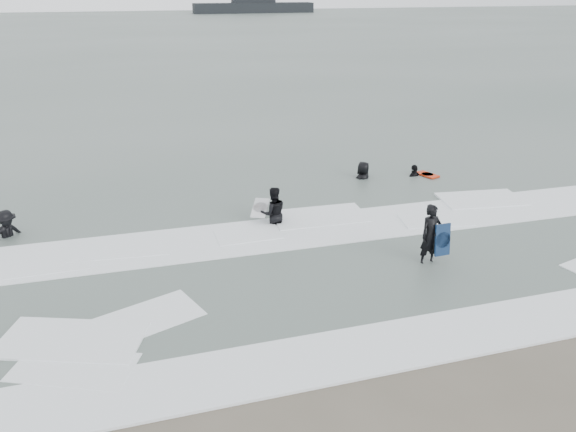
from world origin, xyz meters
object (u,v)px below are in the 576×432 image
object	(u,v)px
surfer_breaker	(9,239)
surfer_right_near	(414,177)
surfer_wading	(273,224)
surfer_centre	(428,264)
surfer_right_far	(363,179)
vessel_horizon	(254,7)

from	to	relation	value
surfer_breaker	surfer_right_near	distance (m)	15.82
surfer_wading	surfer_centre	bearing A→B (deg)	133.12
surfer_wading	surfer_breaker	world-z (taller)	surfer_wading
surfer_centre	surfer_right_near	xyz separation A→B (m)	(3.37, 7.43, 0.00)
surfer_centre	surfer_right_near	distance (m)	8.16
surfer_centre	surfer_right_far	size ratio (longest dim) A/B	1.00
surfer_breaker	surfer_right_near	world-z (taller)	surfer_breaker
surfer_centre	surfer_right_far	world-z (taller)	surfer_right_far
surfer_centre	surfer_breaker	bearing A→B (deg)	147.91
surfer_centre	surfer_breaker	distance (m)	13.36
surfer_right_far	vessel_horizon	bearing A→B (deg)	-138.34
surfer_wading	vessel_horizon	xyz separation A→B (m)	(28.47, 135.08, 1.57)
surfer_breaker	surfer_centre	bearing A→B (deg)	-60.15
surfer_wading	surfer_right_far	size ratio (longest dim) A/B	1.00
surfer_breaker	surfer_right_far	distance (m)	13.64
surfer_right_near	vessel_horizon	xyz separation A→B (m)	(21.40, 131.72, 1.57)
surfer_breaker	vessel_horizon	size ratio (longest dim) A/B	0.06
surfer_breaker	surfer_right_far	bearing A→B (deg)	-26.60
surfer_centre	surfer_wading	xyz separation A→B (m)	(-3.70, 4.08, 0.00)
surfer_centre	surfer_right_near	world-z (taller)	surfer_centre
surfer_right_far	surfer_breaker	bearing A→B (deg)	-27.69
surfer_centre	surfer_wading	bearing A→B (deg)	123.20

